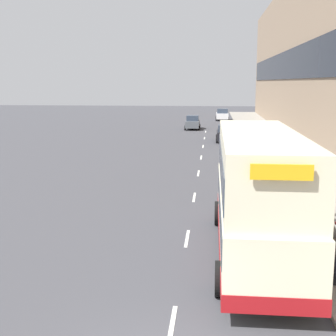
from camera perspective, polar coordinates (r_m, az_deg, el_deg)
pavement at (r=47.47m, az=12.27°, el=3.10°), size 5.00×93.00×0.14m
terrace_facade at (r=47.82m, az=17.56°, el=13.27°), size 3.10×93.00×17.40m
lane_mark_0 at (r=12.21m, az=0.50°, el=-18.62°), size 0.12×2.00×0.01m
lane_mark_1 at (r=18.22m, az=2.34°, el=-8.57°), size 0.12×2.00×0.01m
lane_mark_2 at (r=24.52m, az=3.22°, el=-3.58°), size 0.12×2.00×0.01m
lane_mark_3 at (r=30.93m, az=3.73°, el=-0.64°), size 0.12×2.00×0.01m
lane_mark_4 at (r=37.39m, az=4.06°, el=1.29°), size 0.12×2.00×0.01m
lane_mark_5 at (r=43.89m, az=4.29°, el=2.64°), size 0.12×2.00×0.01m
lane_mark_6 at (r=50.40m, az=4.47°, el=3.65°), size 0.12×2.00×0.01m
lane_mark_7 at (r=56.92m, az=4.60°, el=4.43°), size 0.12×2.00×0.01m
double_decker_bus_near at (r=16.12m, az=10.91°, el=-2.86°), size 2.85×10.37×4.30m
car_0 at (r=47.49m, az=7.06°, el=4.21°), size 1.97×3.96×1.72m
car_1 at (r=40.07m, az=8.66°, el=3.10°), size 2.00×4.29×1.84m
car_2 at (r=74.33m, az=6.63°, el=6.48°), size 2.04×4.17×1.82m
car_3 at (r=59.77m, az=3.02°, el=5.57°), size 1.91×4.09×1.78m
pedestrian_at_shelter at (r=20.95m, az=18.24°, el=-3.73°), size 0.33×0.33×1.68m
litter_bin at (r=14.78m, az=19.70°, el=-11.08°), size 0.55×0.55×1.05m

